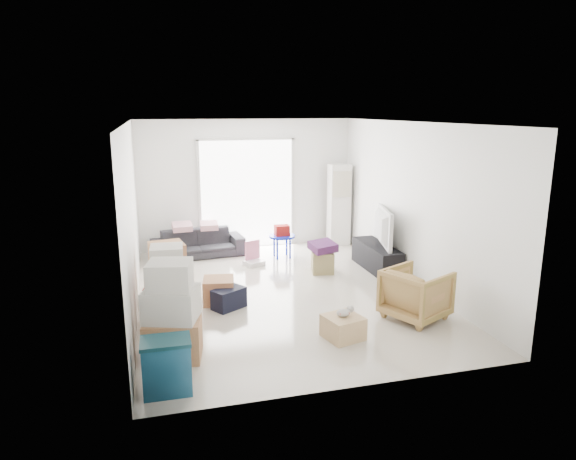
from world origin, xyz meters
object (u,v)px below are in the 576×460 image
at_px(television, 377,241).
at_px(armchair, 416,291).
at_px(tv_console, 377,257).
at_px(storage_bins, 167,366).
at_px(wood_crate, 343,327).
at_px(ottoman, 323,262).
at_px(ac_tower, 339,205).
at_px(sofa, 198,239).
at_px(kids_table, 282,234).

xyz_separation_m(television, armchair, (-0.43, -2.25, -0.15)).
relative_size(tv_console, television, 1.19).
distance_m(television, storage_bins, 5.14).
relative_size(television, wood_crate, 2.65).
relative_size(television, storage_bins, 2.00).
bearing_deg(tv_console, ottoman, 175.42).
bearing_deg(tv_console, wood_crate, -122.59).
height_order(television, storage_bins, television).
height_order(tv_console, ottoman, tv_console).
xyz_separation_m(ac_tower, ottoman, (-0.98, -1.81, -0.68)).
xyz_separation_m(tv_console, sofa, (-3.11, 1.74, 0.12)).
distance_m(tv_console, armchair, 2.29).
height_order(sofa, ottoman, sofa).
height_order(armchair, storage_bins, armchair).
xyz_separation_m(armchair, wood_crate, (-1.22, -0.34, -0.25)).
bearing_deg(kids_table, ottoman, -67.87).
height_order(tv_console, storage_bins, storage_bins).
distance_m(ac_tower, tv_console, 1.99).
bearing_deg(television, wood_crate, 162.03).
relative_size(ac_tower, television, 1.48).
bearing_deg(television, armchair, -176.31).
distance_m(television, ottoman, 1.09).
bearing_deg(wood_crate, television, 57.41).
relative_size(television, sofa, 0.65).
distance_m(ac_tower, ottoman, 2.16).
height_order(kids_table, wood_crate, kids_table).
height_order(television, ottoman, television).
bearing_deg(ottoman, storage_bins, -130.05).
xyz_separation_m(television, kids_table, (-1.49, 1.23, -0.08)).
distance_m(storage_bins, kids_table, 5.16).
bearing_deg(television, sofa, 75.41).
bearing_deg(tv_console, sofa, 150.79).
xyz_separation_m(sofa, storage_bins, (-0.79, -5.07, -0.06)).
relative_size(ac_tower, sofa, 0.97).
relative_size(tv_console, kids_table, 2.14).
height_order(sofa, kids_table, sofa).
distance_m(sofa, storage_bins, 5.14).
height_order(sofa, armchair, armchair).
xyz_separation_m(tv_console, ottoman, (-1.03, 0.08, -0.04)).
bearing_deg(wood_crate, ac_tower, 70.27).
distance_m(sofa, ottoman, 2.66).
relative_size(tv_console, wood_crate, 3.14).
height_order(armchair, ottoman, armchair).
bearing_deg(storage_bins, ottoman, 49.95).
height_order(storage_bins, ottoman, storage_bins).
bearing_deg(ac_tower, storage_bins, -126.39).
height_order(ac_tower, ottoman, ac_tower).
relative_size(ac_tower, tv_console, 1.25).
bearing_deg(wood_crate, kids_table, 87.55).
bearing_deg(kids_table, armchair, -73.05).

